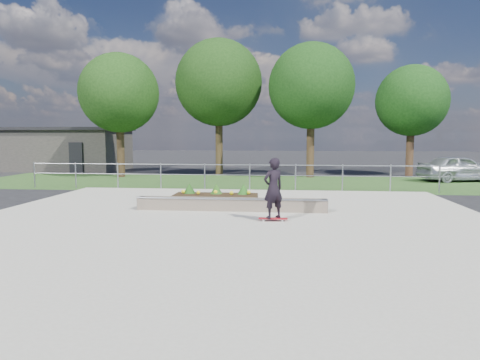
% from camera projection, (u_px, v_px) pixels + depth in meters
% --- Properties ---
extents(ground, '(120.00, 120.00, 0.00)m').
position_uv_depth(ground, '(227.00, 227.00, 11.38)').
color(ground, black).
rests_on(ground, ground).
extents(grass_verge, '(30.00, 8.00, 0.02)m').
position_uv_depth(grass_verge, '(255.00, 182.00, 22.27)').
color(grass_verge, '#284A1D').
rests_on(grass_verge, ground).
extents(concrete_slab, '(15.00, 15.00, 0.06)m').
position_uv_depth(concrete_slab, '(227.00, 226.00, 11.38)').
color(concrete_slab, '#A7A494').
rests_on(concrete_slab, ground).
extents(fence, '(20.06, 0.06, 1.20)m').
position_uv_depth(fence, '(250.00, 174.00, 18.73)').
color(fence, gray).
rests_on(fence, ground).
extents(building, '(8.40, 5.40, 3.00)m').
position_uv_depth(building, '(66.00, 149.00, 30.48)').
color(building, '#302E2B').
rests_on(building, ground).
extents(tree_far_left, '(4.55, 4.55, 7.15)m').
position_uv_depth(tree_far_left, '(119.00, 93.00, 24.57)').
color(tree_far_left, black).
rests_on(tree_far_left, ground).
extents(tree_mid_left, '(5.25, 5.25, 8.25)m').
position_uv_depth(tree_mid_left, '(219.00, 83.00, 25.91)').
color(tree_mid_left, '#302213').
rests_on(tree_mid_left, ground).
extents(tree_mid_right, '(4.90, 4.90, 7.70)m').
position_uv_depth(tree_mid_right, '(311.00, 86.00, 24.39)').
color(tree_mid_right, '#332214').
rests_on(tree_mid_right, ground).
extents(tree_far_right, '(4.20, 4.20, 6.60)m').
position_uv_depth(tree_far_right, '(412.00, 101.00, 25.33)').
color(tree_far_right, '#382216').
rests_on(tree_far_right, ground).
extents(grind_ledge, '(6.00, 0.44, 0.43)m').
position_uv_depth(grind_ledge, '(231.00, 204.00, 13.47)').
color(grind_ledge, brown).
rests_on(grind_ledge, concrete_slab).
extents(planter_bed, '(3.00, 1.20, 0.61)m').
position_uv_depth(planter_bed, '(215.00, 196.00, 15.43)').
color(planter_bed, black).
rests_on(planter_bed, concrete_slab).
extents(skateboarder, '(0.80, 0.68, 1.76)m').
position_uv_depth(skateboarder, '(273.00, 188.00, 11.74)').
color(skateboarder, white).
rests_on(skateboarder, concrete_slab).
extents(parked_car, '(4.44, 2.57, 1.42)m').
position_uv_depth(parked_car, '(459.00, 168.00, 22.61)').
color(parked_car, '#A5A9AF').
rests_on(parked_car, ground).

